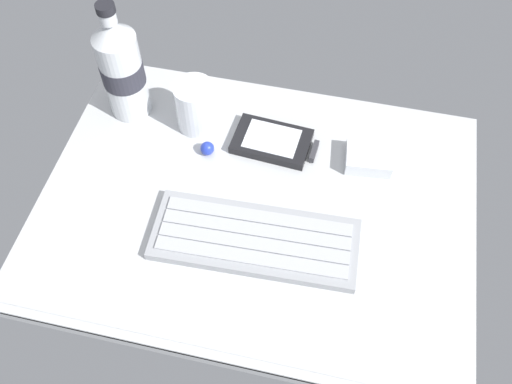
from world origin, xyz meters
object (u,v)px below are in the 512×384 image
(keyboard, at_px, (255,239))
(juice_cup, at_px, (196,108))
(water_bottle, at_px, (122,68))
(trackball_mouse, at_px, (207,148))
(handheld_device, at_px, (276,142))
(charger_block, at_px, (369,158))

(keyboard, xyz_separation_m, juice_cup, (-0.14, 0.19, 0.03))
(water_bottle, relative_size, trackball_mouse, 9.45)
(keyboard, xyz_separation_m, water_bottle, (-0.26, 0.20, 0.08))
(juice_cup, bearing_deg, handheld_device, -6.61)
(juice_cup, distance_m, water_bottle, 0.13)
(handheld_device, distance_m, charger_block, 0.15)
(juice_cup, bearing_deg, charger_block, -4.01)
(water_bottle, xyz_separation_m, charger_block, (0.40, -0.03, -0.08))
(handheld_device, relative_size, trackball_mouse, 6.01)
(water_bottle, bearing_deg, trackball_mouse, -23.14)
(handheld_device, distance_m, water_bottle, 0.26)
(handheld_device, xyz_separation_m, charger_block, (0.15, -0.00, 0.00))
(trackball_mouse, bearing_deg, juice_cup, 120.39)
(handheld_device, bearing_deg, keyboard, -88.02)
(charger_block, relative_size, trackball_mouse, 3.18)
(trackball_mouse, bearing_deg, charger_block, 7.95)
(keyboard, relative_size, trackball_mouse, 13.37)
(juice_cup, xyz_separation_m, trackball_mouse, (0.03, -0.05, -0.03))
(handheld_device, height_order, trackball_mouse, trackball_mouse)
(handheld_device, bearing_deg, charger_block, -1.63)
(keyboard, xyz_separation_m, charger_block, (0.14, 0.17, 0.00))
(juice_cup, xyz_separation_m, water_bottle, (-0.12, 0.01, 0.05))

